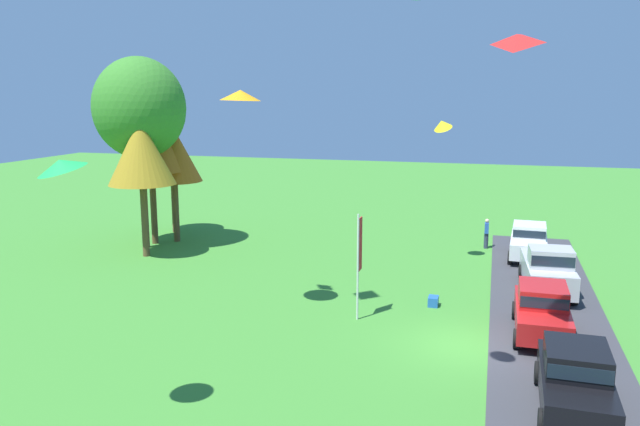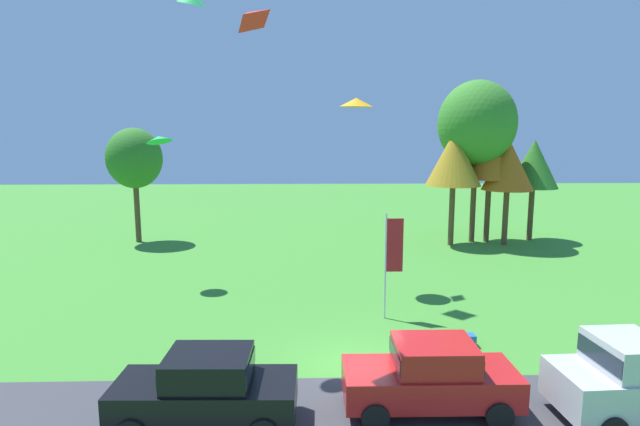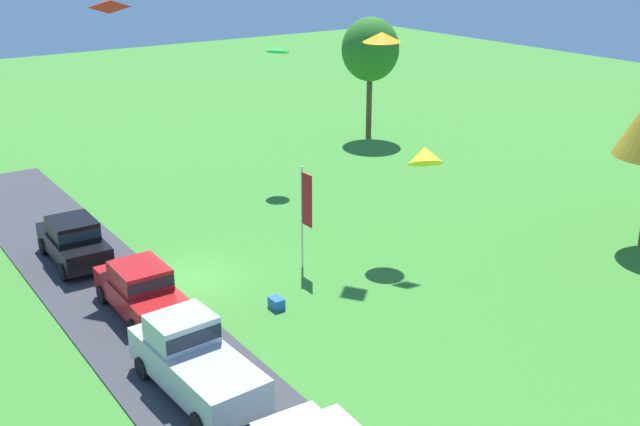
% 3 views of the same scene
% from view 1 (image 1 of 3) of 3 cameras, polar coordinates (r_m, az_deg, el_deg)
% --- Properties ---
extents(ground_plane, '(120.00, 120.00, 0.00)m').
position_cam_1_polar(ground_plane, '(22.74, 13.13, -11.72)').
color(ground_plane, '#3D842D').
extents(pavement_strip, '(36.00, 4.40, 0.06)m').
position_cam_1_polar(pavement_strip, '(22.84, 20.78, -11.98)').
color(pavement_strip, '#38383D').
rests_on(pavement_strip, ground).
extents(car_sedan_mid_row, '(4.44, 2.04, 1.84)m').
position_cam_1_polar(car_sedan_mid_row, '(18.82, 22.32, -13.73)').
color(car_sedan_mid_row, black).
rests_on(car_sedan_mid_row, ground).
extents(car_sedan_by_flagpole, '(4.41, 1.98, 1.84)m').
position_cam_1_polar(car_sedan_by_flagpole, '(23.97, 19.64, -8.24)').
color(car_sedan_by_flagpole, red).
rests_on(car_sedan_by_flagpole, ground).
extents(car_pickup_far_end, '(5.08, 2.24, 2.14)m').
position_cam_1_polar(car_pickup_far_end, '(29.05, 20.12, -4.84)').
color(car_pickup_far_end, '#B7B7BC').
rests_on(car_pickup_far_end, ground).
extents(car_sedan_near_entrance, '(4.49, 2.13, 1.84)m').
position_cam_1_polar(car_sedan_near_entrance, '(34.74, 18.55, -2.36)').
color(car_sedan_near_entrance, white).
rests_on(car_sedan_near_entrance, ground).
extents(person_on_lawn, '(0.36, 0.24, 1.71)m').
position_cam_1_polar(person_on_lawn, '(36.55, 14.98, -1.80)').
color(person_on_lawn, '#2D334C').
rests_on(person_on_lawn, ground).
extents(tree_center_back, '(3.52, 3.52, 7.44)m').
position_cam_1_polar(tree_center_back, '(34.21, -16.04, 5.39)').
color(tree_center_back, brown).
rests_on(tree_center_back, ground).
extents(tree_lone_near, '(5.05, 5.05, 10.66)m').
position_cam_1_polar(tree_lone_near, '(36.09, -16.18, 9.18)').
color(tree_lone_near, brown).
rests_on(tree_lone_near, ground).
extents(tree_far_left, '(3.84, 3.84, 8.10)m').
position_cam_1_polar(tree_far_left, '(37.05, -15.27, 6.59)').
color(tree_far_left, brown).
rests_on(tree_far_left, ground).
extents(tree_left_of_center, '(3.25, 3.25, 6.85)m').
position_cam_1_polar(tree_left_of_center, '(37.38, -13.25, 5.24)').
color(tree_left_of_center, brown).
rests_on(tree_left_of_center, ground).
extents(tree_right_of_center, '(3.24, 3.24, 6.84)m').
position_cam_1_polar(tree_right_of_center, '(40.03, -13.37, 5.57)').
color(tree_right_of_center, brown).
rests_on(tree_right_of_center, ground).
extents(flag_banner, '(0.71, 0.08, 4.17)m').
position_cam_1_polar(flag_banner, '(24.05, 3.61, -3.58)').
color(flag_banner, silver).
rests_on(flag_banner, ground).
extents(cooler_box, '(0.56, 0.40, 0.40)m').
position_cam_1_polar(cooler_box, '(26.40, 10.32, -7.95)').
color(cooler_box, blue).
rests_on(cooler_box, ground).
extents(kite_delta_high_right, '(2.02, 2.03, 0.43)m').
position_cam_1_polar(kite_delta_high_right, '(23.67, -7.30, 10.63)').
color(kite_delta_high_right, orange).
extents(kite_delta_topmost, '(1.34, 1.31, 0.79)m').
position_cam_1_polar(kite_delta_topmost, '(31.80, 11.12, 7.95)').
color(kite_delta_topmost, yellow).
extents(kite_delta_low_drifter, '(1.71, 1.71, 0.58)m').
position_cam_1_polar(kite_delta_low_drifter, '(16.22, -22.62, 4.07)').
color(kite_delta_low_drifter, green).
extents(kite_diamond_over_trees, '(1.02, 1.24, 0.62)m').
position_cam_1_polar(kite_diamond_over_trees, '(18.12, 17.54, 14.90)').
color(kite_diamond_over_trees, red).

